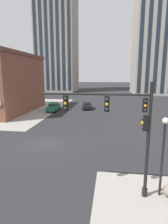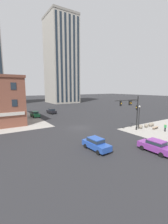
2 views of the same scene
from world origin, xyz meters
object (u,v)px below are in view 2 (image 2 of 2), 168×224
Objects in this scene: car_main_southbound_near at (96,143)px; car_main_southbound_far at (35,114)px; bench_near_signal at (155,128)px; street_lamp_corner_near at (139,114)px; bollard_sphere_curb_b at (146,126)px; bollard_sphere_curb_a at (141,127)px; pedestrian_walking_east at (165,127)px; bollard_sphere_curb_c at (150,125)px; bollard_sphere_curb_d at (152,124)px; traffic_signal_main at (133,109)px; car_main_northbound_far at (155,146)px; car_main_northbound_near at (52,111)px.

car_main_southbound_near is 1.02× the size of car_main_southbound_far.
street_lamp_corner_near reaches higher than bench_near_signal.
bollard_sphere_curb_a is at bearing 178.93° from bollard_sphere_curb_b.
bollard_sphere_curb_b is at bearing 94.30° from pedestrian_walking_east.
bollard_sphere_curb_c is 0.70m from bollard_sphere_curb_d.
bollard_sphere_curb_a is 15.33m from car_main_southbound_near.
bollard_sphere_curb_a is 0.18× the size of car_main_southbound_near.
bollard_sphere_curb_b is at bearing -179.45° from bollard_sphere_curb_d.
bollard_sphere_curb_d is 31.94m from car_main_southbound_far.
street_lamp_corner_near reaches higher than car_main_southbound_far.
car_main_southbound_far is at bearing 125.82° from bollard_sphere_curb_c.
bollard_sphere_curb_d is 19.29m from car_main_southbound_near.
car_main_southbound_near is at bearing -166.90° from bollard_sphere_curb_b.
car_main_southbound_far is at bearing 115.96° from traffic_signal_main.
pedestrian_walking_east reaches higher than bollard_sphere_curb_a.
bollard_sphere_curb_c is at bearing -0.21° from bollard_sphere_curb_b.
bollard_sphere_curb_b is at bearing -3.15° from street_lamp_corner_near.
car_main_southbound_far reaches higher than bollard_sphere_curb_b.
traffic_signal_main is at bearing 56.10° from car_main_northbound_far.
car_main_northbound_near is 1.03× the size of car_main_southbound_far.
bench_near_signal is at bearing 6.47° from car_main_southbound_near.
car_main_southbound_far is at bearing 119.71° from street_lamp_corner_near.
bollard_sphere_curb_b is 1.00× the size of bollard_sphere_curb_c.
bollard_sphere_curb_d is (2.21, 0.02, 0.00)m from bollard_sphere_curb_b.
bollard_sphere_curb_b is 0.18× the size of car_main_northbound_near.
bollard_sphere_curb_b is 3.64m from street_lamp_corner_near.
bollard_sphere_curb_a is 0.17× the size of street_lamp_corner_near.
car_main_southbound_far reaches higher than bench_near_signal.
bollard_sphere_curb_d is 0.52× the size of pedestrian_walking_east.
pedestrian_walking_east is 11.82m from car_main_northbound_far.
pedestrian_walking_east is 0.35× the size of car_main_northbound_far.
bollard_sphere_curb_a is 0.18× the size of car_main_southbound_far.
bollard_sphere_curb_a is 1.00× the size of bollard_sphere_curb_d.
bollard_sphere_curb_a is 29.66m from car_main_southbound_far.
car_main_southbound_near is at bearing -168.33° from bollard_sphere_curb_d.
street_lamp_corner_near reaches higher than pedestrian_walking_east.
traffic_signal_main is 29.66m from car_main_northbound_near.
bollard_sphere_curb_d is (0.70, 0.03, 0.00)m from bollard_sphere_curb_c.
traffic_signal_main is 28.54m from car_main_southbound_far.
bollard_sphere_curb_a is 1.00× the size of bollard_sphere_curb_b.
bollard_sphere_curb_b is 17.12m from car_main_southbound_near.
pedestrian_walking_east reaches higher than bollard_sphere_curb_b.
car_main_northbound_far is at bearing -132.24° from street_lamp_corner_near.
car_main_northbound_near and car_main_southbound_far have the same top height.
bollard_sphere_curb_c is 1.00× the size of bollard_sphere_curb_d.
car_main_southbound_near is at bearing -173.53° from bench_near_signal.
traffic_signal_main reaches higher than bollard_sphere_curb_a.
car_main_northbound_far is (-12.73, -8.79, 0.51)m from bollard_sphere_curb_d.
traffic_signal_main is 8.53× the size of bollard_sphere_curb_d.
traffic_signal_main is 3.76× the size of bench_near_signal.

